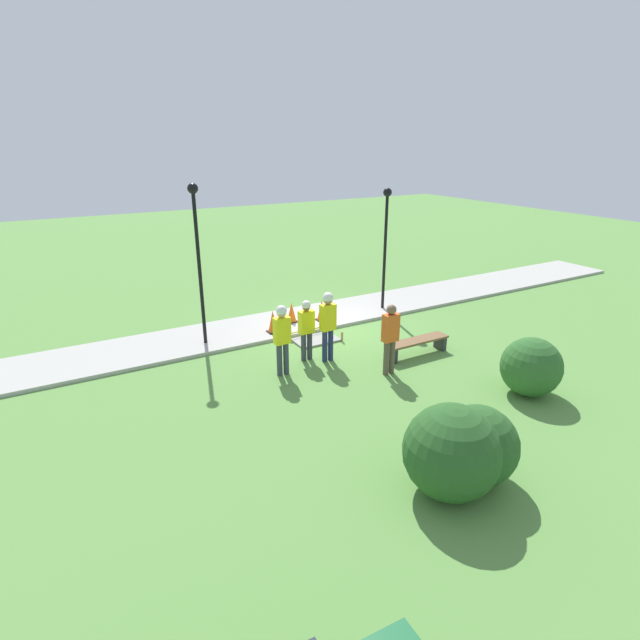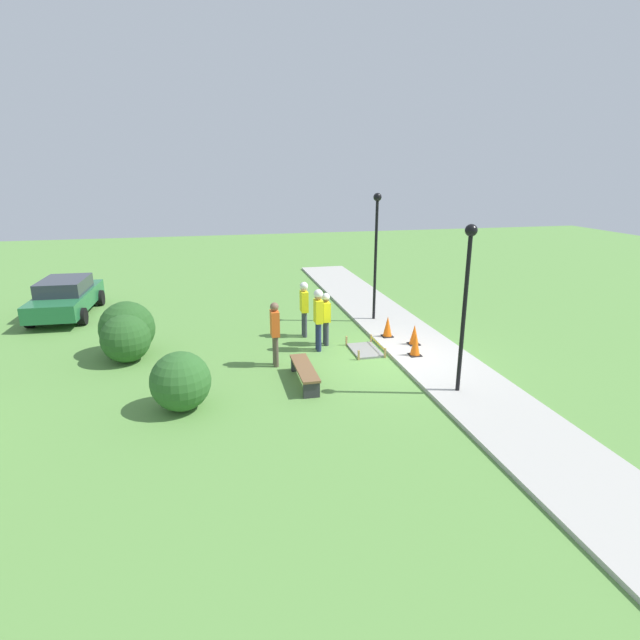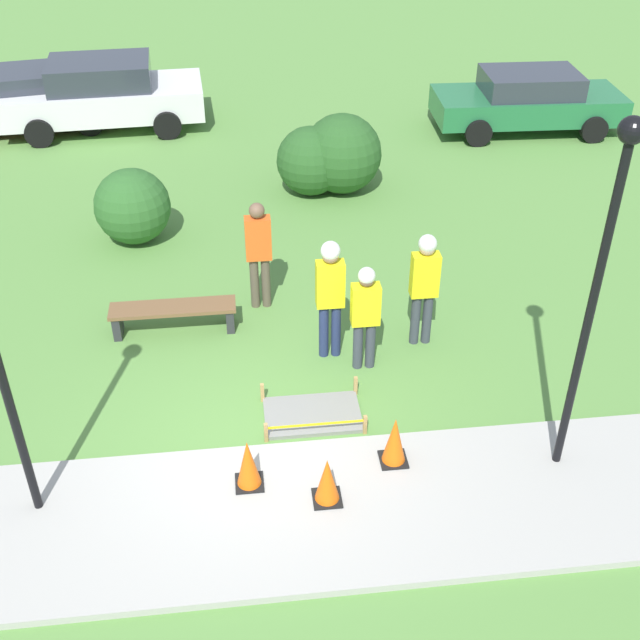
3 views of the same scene
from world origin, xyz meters
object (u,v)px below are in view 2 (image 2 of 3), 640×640
Objects in this scene: worker_assistant at (304,304)px; lamppost_far at (466,285)px; lamppost_near at (376,240)px; worker_trainee at (318,314)px; traffic_cone_sidewalk_edge at (388,327)px; parked_car_green at (66,297)px; traffic_cone_near_patch at (415,344)px; traffic_cone_far_patch at (414,335)px; bystander_in_orange_shirt at (275,330)px; park_bench at (304,371)px; worker_supervisor at (326,315)px.

lamppost_far is at bearing -151.46° from worker_assistant.
lamppost_far is at bearing -179.74° from lamppost_near.
lamppost_far is at bearing -144.88° from worker_trainee.
traffic_cone_sidewalk_edge is 11.96m from parked_car_green.
lamppost_near is at bearing -104.39° from parked_car_green.
lamppost_near reaches higher than traffic_cone_near_patch.
traffic_cone_far_patch is 4.43m from bystander_in_orange_shirt.
lamppost_near is (2.50, -2.61, 1.79)m from worker_trainee.
lamppost_near is at bearing -49.63° from bystander_in_orange_shirt.
traffic_cone_sidewalk_edge is (0.89, 0.54, 0.02)m from traffic_cone_far_patch.
park_bench is 10.99m from parked_car_green.
lamppost_near is (3.80, -0.04, 2.51)m from traffic_cone_near_patch.
bystander_in_orange_shirt reaches higher than traffic_cone_near_patch.
worker_assistant is 0.41× the size of lamppost_near.
bystander_in_orange_shirt is 5.63m from lamppost_near.
traffic_cone_near_patch is 1.80m from traffic_cone_sidewalk_edge.
lamppost_far reaches higher than traffic_cone_far_patch.
worker_trainee is at bearing -173.50° from worker_assistant.
traffic_cone_sidewalk_edge reaches higher than traffic_cone_far_patch.
traffic_cone_sidewalk_edge is 4.12m from bystander_in_orange_shirt.
traffic_cone_near_patch is at bearing -116.78° from worker_trainee.
worker_assistant is at bearing -115.93° from parked_car_green.
worker_trainee is (-0.49, 2.39, 0.72)m from traffic_cone_sidewalk_edge.
bystander_in_orange_shirt is 5.22m from lamppost_far.
lamppost_near reaches higher than worker_supervisor.
lamppost_near is (2.05, -2.27, 1.97)m from worker_supervisor.
traffic_cone_near_patch is 0.35× the size of park_bench.
bystander_in_orange_shirt reaches higher than traffic_cone_sidewalk_edge.
traffic_cone_near_patch is 0.37× the size of worker_assistant.
traffic_cone_sidewalk_edge is 0.41× the size of worker_supervisor.
traffic_cone_sidewalk_edge is 0.15× the size of parked_car_green.
lamppost_near is at bearing -46.19° from worker_trainee.
lamppost_near is at bearing 6.18° from traffic_cone_far_patch.
worker_supervisor is at bearing -152.14° from worker_assistant.
worker_trainee is at bearing -21.01° from park_bench.
lamppost_far is at bearing -112.48° from park_bench.
worker_trainee reaches higher than bystander_in_orange_shirt.
parked_car_green reaches higher than traffic_cone_near_patch.
parked_car_green is at bearing 73.39° from lamppost_near.
worker_assistant is (3.69, -0.72, 0.77)m from park_bench.
traffic_cone_near_patch is at bearing -95.24° from bystander_in_orange_shirt.
worker_trainee is at bearing 63.22° from traffic_cone_near_patch.
lamppost_near is at bearing -47.88° from worker_supervisor.
worker_trainee is at bearing 101.57° from traffic_cone_sidewalk_edge.
traffic_cone_near_patch is 0.35× the size of worker_trainee.
worker_supervisor reaches higher than traffic_cone_near_patch.
bystander_in_orange_shirt is at bearing 84.76° from traffic_cone_near_patch.
park_bench is 3.83m from worker_assistant.
lamppost_far is (-5.14, -2.80, 1.62)m from worker_assistant.
worker_supervisor is (0.86, 2.59, 0.56)m from traffic_cone_far_patch.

